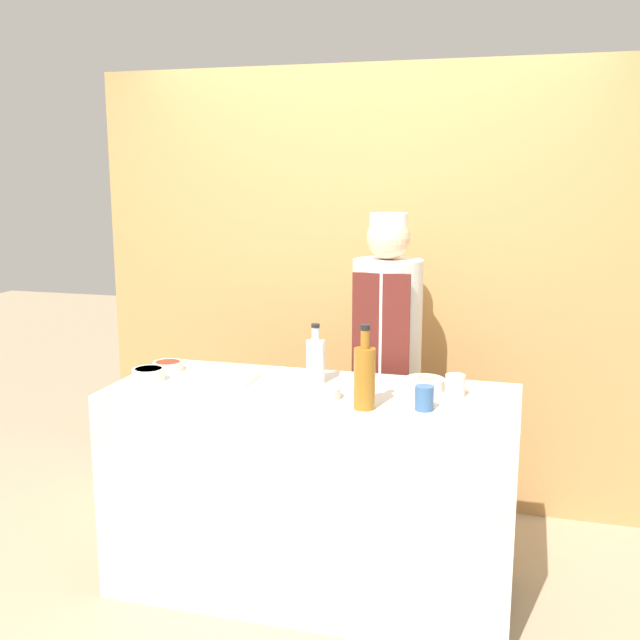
% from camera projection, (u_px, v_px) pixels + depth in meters
% --- Properties ---
extents(ground_plane, '(14.00, 14.00, 0.00)m').
position_uv_depth(ground_plane, '(312.00, 586.00, 3.38)').
color(ground_plane, tan).
extents(cabinet_wall, '(3.05, 0.18, 2.40)m').
position_uv_depth(cabinet_wall, '(366.00, 288.00, 4.18)').
color(cabinet_wall, '#B7844C').
rests_on(cabinet_wall, ground_plane).
extents(counter, '(1.74, 0.68, 0.92)m').
position_uv_depth(counter, '(312.00, 490.00, 3.29)').
color(counter, beige).
rests_on(counter, ground_plane).
extents(sauce_bowl_white, '(0.15, 0.15, 0.05)m').
position_uv_depth(sauce_bowl_white, '(149.00, 374.00, 3.35)').
color(sauce_bowl_white, silver).
rests_on(sauce_bowl_white, counter).
extents(sauce_bowl_orange, '(0.13, 0.13, 0.05)m').
position_uv_depth(sauce_bowl_orange, '(325.00, 392.00, 3.09)').
color(sauce_bowl_orange, silver).
rests_on(sauce_bowl_orange, counter).
extents(sauce_bowl_brown, '(0.17, 0.17, 0.05)m').
position_uv_depth(sauce_bowl_brown, '(425.00, 383.00, 3.21)').
color(sauce_bowl_brown, silver).
rests_on(sauce_bowl_brown, counter).
extents(sauce_bowl_red, '(0.14, 0.14, 0.04)m').
position_uv_depth(sauce_bowl_red, '(168.00, 365.00, 3.52)').
color(sauce_bowl_red, silver).
rests_on(sauce_bowl_red, counter).
extents(cutting_board, '(0.32, 0.22, 0.02)m').
position_uv_depth(cutting_board, '(221.00, 377.00, 3.38)').
color(cutting_board, white).
rests_on(cutting_board, counter).
extents(bottle_clear, '(0.08, 0.08, 0.27)m').
position_uv_depth(bottle_clear, '(315.00, 360.00, 3.29)').
color(bottle_clear, silver).
rests_on(bottle_clear, counter).
extents(bottle_amber, '(0.09, 0.09, 0.34)m').
position_uv_depth(bottle_amber, '(365.00, 376.00, 2.93)').
color(bottle_amber, '#9E661E').
rests_on(bottle_amber, counter).
extents(cup_cream, '(0.08, 0.08, 0.09)m').
position_uv_depth(cup_cream, '(455.00, 385.00, 3.11)').
color(cup_cream, silver).
rests_on(cup_cream, counter).
extents(cup_blue, '(0.07, 0.07, 0.10)m').
position_uv_depth(cup_blue, '(424.00, 398.00, 2.93)').
color(cup_blue, '#386093').
rests_on(cup_blue, counter).
extents(chef_center, '(0.35, 0.35, 1.65)m').
position_uv_depth(chef_center, '(386.00, 364.00, 3.74)').
color(chef_center, '#28282D').
rests_on(chef_center, ground_plane).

